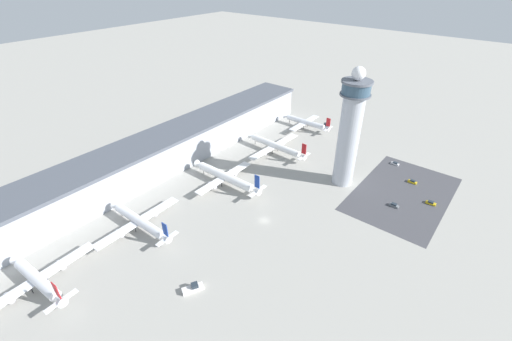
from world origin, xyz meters
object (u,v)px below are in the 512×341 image
object	(u,v)px
airplane_gate_charlie	(139,221)
car_black_suv	(394,205)
car_green_van	(395,164)
car_navy_sedan	(431,203)
airplane_gate_delta	(226,177)
airplane_gate_bravo	(37,280)
service_truck_fuel	(325,126)
car_blue_compact	(412,182)
airplane_gate_foxtrot	(306,122)
control_tower	(350,130)
airplane_gate_echo	(275,146)
service_truck_catering	(193,288)

from	to	relation	value
airplane_gate_charlie	car_black_suv	bearing A→B (deg)	-43.60
airplane_gate_charlie	car_green_van	distance (m)	137.12
car_navy_sedan	airplane_gate_delta	bearing A→B (deg)	118.98
airplane_gate_bravo	car_black_suv	size ratio (longest dim) A/B	9.79
airplane_gate_charlie	service_truck_fuel	world-z (taller)	airplane_gate_charlie
airplane_gate_bravo	service_truck_fuel	distance (m)	180.31
airplane_gate_delta	car_blue_compact	size ratio (longest dim) A/B	9.69
airplane_gate_delta	car_black_suv	world-z (taller)	airplane_gate_delta
car_green_van	car_navy_sedan	world-z (taller)	car_navy_sedan
airplane_gate_foxtrot	car_black_suv	distance (m)	91.47
airplane_gate_charlie	car_black_suv	world-z (taller)	airplane_gate_charlie
control_tower	car_blue_compact	world-z (taller)	control_tower
control_tower	airplane_gate_echo	size ratio (longest dim) A/B	1.40
airplane_gate_foxtrot	car_blue_compact	world-z (taller)	airplane_gate_foxtrot
service_truck_catering	car_blue_compact	size ratio (longest dim) A/B	1.74
control_tower	airplane_gate_echo	bearing A→B (deg)	84.88
airplane_gate_echo	airplane_gate_delta	bearing A→B (deg)	-179.89
control_tower	car_navy_sedan	world-z (taller)	control_tower
airplane_gate_echo	car_black_suv	size ratio (longest dim) A/B	9.78
airplane_gate_echo	service_truck_fuel	world-z (taller)	airplane_gate_echo
service_truck_catering	airplane_gate_delta	bearing A→B (deg)	33.12
car_blue_compact	car_navy_sedan	size ratio (longest dim) A/B	0.97
airplane_gate_delta	airplane_gate_foxtrot	world-z (taller)	airplane_gate_delta
airplane_gate_foxtrot	car_blue_compact	bearing A→B (deg)	-106.32
airplane_gate_bravo	airplane_gate_foxtrot	world-z (taller)	airplane_gate_bravo
airplane_gate_delta	car_green_van	xyz separation A→B (m)	(73.27, -60.16, -3.80)
service_truck_catering	car_green_van	xyz separation A→B (m)	(128.32, -24.25, -0.45)
car_green_van	control_tower	bearing A→B (deg)	156.12
airplane_gate_delta	car_blue_compact	world-z (taller)	airplane_gate_delta
airplane_gate_delta	car_blue_compact	bearing A→B (deg)	-50.57
airplane_gate_bravo	car_navy_sedan	xyz separation A→B (m)	(135.12, -92.21, -3.60)
service_truck_fuel	car_navy_sedan	size ratio (longest dim) A/B	1.28
airplane_gate_echo	service_truck_catering	xyz separation A→B (m)	(-97.85, -35.99, -3.44)
airplane_gate_bravo	airplane_gate_charlie	size ratio (longest dim) A/B	1.04
airplane_gate_bravo	car_green_van	world-z (taller)	airplane_gate_bravo
airplane_gate_delta	service_truck_fuel	bearing A→B (deg)	-3.51
car_blue_compact	car_green_van	bearing A→B (deg)	46.41
service_truck_catering	car_navy_sedan	world-z (taller)	service_truck_catering
car_navy_sedan	airplane_gate_echo	bearing A→B (deg)	93.21
car_green_van	service_truck_fuel	bearing A→B (deg)	70.66
airplane_gate_bravo	service_truck_fuel	size ratio (longest dim) A/B	7.23
car_black_suv	service_truck_fuel	bearing A→B (deg)	49.68
airplane_gate_echo	service_truck_catering	bearing A→B (deg)	-159.80
airplane_gate_foxtrot	car_green_van	bearing A→B (deg)	-98.86
service_truck_fuel	car_navy_sedan	bearing A→B (deg)	-119.13
airplane_gate_foxtrot	car_navy_sedan	world-z (taller)	airplane_gate_foxtrot
airplane_gate_charlie	car_blue_compact	distance (m)	133.48
airplane_gate_charlie	airplane_gate_echo	size ratio (longest dim) A/B	0.96
airplane_gate_charlie	car_navy_sedan	size ratio (longest dim) A/B	8.89
airplane_gate_bravo	car_black_suv	xyz separation A→B (m)	(122.56, -79.45, -3.57)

